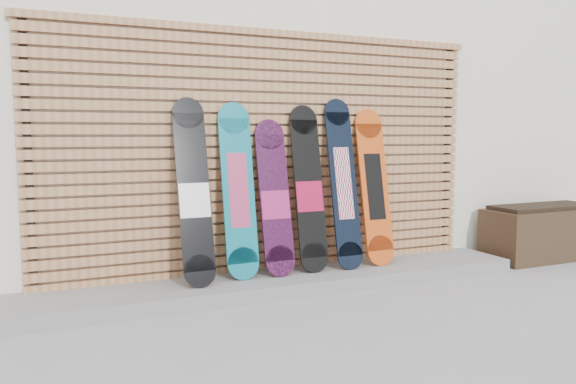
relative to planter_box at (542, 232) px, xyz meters
name	(u,v)px	position (x,y,z in m)	size (l,w,h in m)	color
ground	(335,308)	(-2.92, -0.64, -0.29)	(80.00, 80.00, 0.00)	gray
building	(246,102)	(-2.42, 2.86, 1.51)	(12.00, 5.00, 3.60)	silver
concrete_step	(284,282)	(-3.07, 0.04, -0.23)	(4.60, 0.70, 0.12)	gray
slat_wall	(271,151)	(-3.07, 0.33, 0.91)	(4.26, 0.08, 2.29)	#AB7147
planter_box	(542,232)	(0.00, 0.00, 0.00)	(1.33, 0.55, 0.60)	#312316
snowboard_0	(194,192)	(-3.85, 0.11, 0.59)	(0.27, 0.40, 1.56)	black
snowboard_1	(238,190)	(-3.45, 0.16, 0.59)	(0.28, 0.31, 1.52)	#0E7388
snowboard_2	(275,198)	(-3.11, 0.14, 0.50)	(0.28, 0.33, 1.38)	black
snowboard_3	(309,189)	(-2.77, 0.15, 0.57)	(0.28, 0.32, 1.51)	black
snowboard_4	(343,183)	(-2.42, 0.13, 0.61)	(0.26, 0.35, 1.58)	black
snowboard_5	(374,187)	(-2.08, 0.14, 0.57)	(0.29, 0.34, 1.49)	#D34E16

